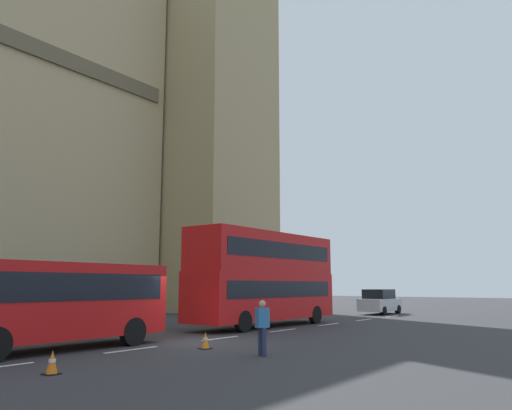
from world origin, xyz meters
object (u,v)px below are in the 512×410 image
at_px(traffic_cone_west, 52,363).
at_px(sedan_lead, 380,302).
at_px(pedestrian_near_cones, 262,326).
at_px(double_decker_bus, 265,275).
at_px(traffic_cone_middle, 205,340).

bearing_deg(traffic_cone_west, sedan_lead, 7.65).
xyz_separation_m(sedan_lead, pedestrian_near_cones, (-23.77, -6.21, -0.00)).
relative_size(double_decker_bus, traffic_cone_middle, 17.81).
xyz_separation_m(double_decker_bus, pedestrian_near_cones, (-9.14, -6.45, -1.80)).
height_order(traffic_cone_middle, pedestrian_near_cones, pedestrian_near_cones).
relative_size(double_decker_bus, pedestrian_near_cones, 6.11).
height_order(traffic_cone_west, traffic_cone_middle, same).
bearing_deg(double_decker_bus, pedestrian_near_cones, -144.80).
bearing_deg(traffic_cone_west, traffic_cone_middle, 3.47).
relative_size(double_decker_bus, sedan_lead, 2.35).
distance_m(double_decker_bus, sedan_lead, 14.75).
bearing_deg(sedan_lead, traffic_cone_west, -172.35).
relative_size(traffic_cone_west, pedestrian_near_cones, 0.34).
bearing_deg(traffic_cone_west, pedestrian_near_cones, -21.79).
relative_size(sedan_lead, pedestrian_near_cones, 2.60).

